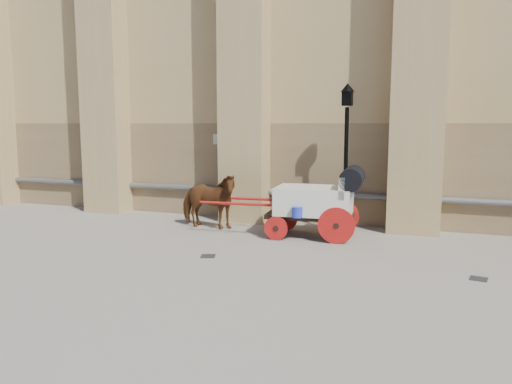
% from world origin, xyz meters
% --- Properties ---
extents(ground, '(90.00, 90.00, 0.00)m').
position_xyz_m(ground, '(0.00, 0.00, 0.00)').
color(ground, slate).
rests_on(ground, ground).
extents(horse, '(1.94, 0.98, 1.60)m').
position_xyz_m(horse, '(-1.57, 2.17, 0.80)').
color(horse, brown).
rests_on(horse, ground).
extents(carriage, '(4.38, 1.63, 1.89)m').
position_xyz_m(carriage, '(1.67, 2.14, 1.02)').
color(carriage, black).
rests_on(carriage, ground).
extents(street_lamp, '(0.38, 0.38, 4.07)m').
position_xyz_m(street_lamp, '(2.18, 3.05, 2.18)').
color(street_lamp, black).
rests_on(street_lamp, ground).
extents(drain_grate_near, '(0.41, 0.41, 0.01)m').
position_xyz_m(drain_grate_near, '(-0.27, -0.62, 0.01)').
color(drain_grate_near, black).
rests_on(drain_grate_near, ground).
extents(drain_grate_far, '(0.37, 0.37, 0.01)m').
position_xyz_m(drain_grate_far, '(5.39, -0.37, 0.01)').
color(drain_grate_far, black).
rests_on(drain_grate_far, ground).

